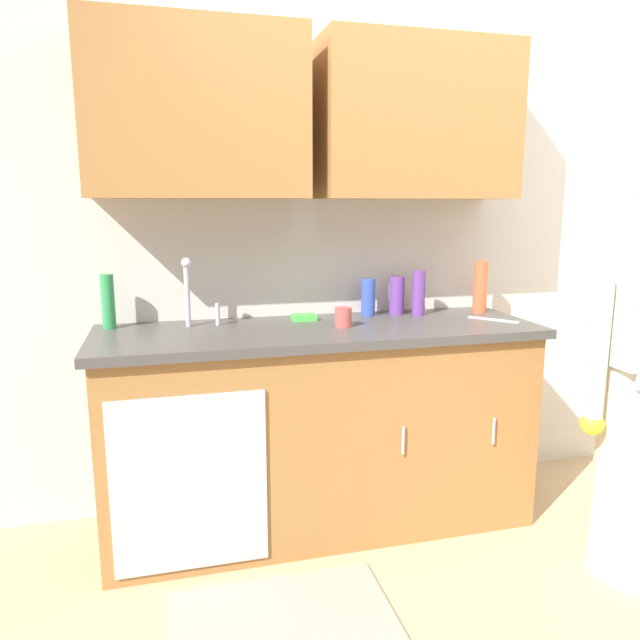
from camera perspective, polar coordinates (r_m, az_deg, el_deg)
ground_plane at (r=2.63m, az=17.05°, el=-23.65°), size 9.00×9.00×0.00m
kitchen_wall_with_uppers at (r=3.00m, az=6.28°, el=10.96°), size 4.80×0.44×2.70m
counter_cabinet at (r=2.79m, az=-0.10°, el=-10.54°), size 1.90×0.62×0.90m
countertop at (r=2.66m, az=-0.05°, el=-1.05°), size 1.96×0.66×0.04m
sink at (r=2.58m, az=-11.46°, el=-1.50°), size 0.50×0.36×0.35m
floor_mat at (r=2.40m, az=-3.52°, el=-26.77°), size 0.80×0.50×0.01m
bottle_soap at (r=3.09m, az=15.08°, el=3.08°), size 0.07×0.07×0.26m
bottle_water_tall at (r=2.95m, az=9.42°, el=2.57°), size 0.06×0.06×0.22m
bottle_cleaner_spray at (r=2.97m, az=7.37°, el=2.35°), size 0.07×0.07×0.19m
bottle_dish_liquid at (r=2.75m, az=-19.62°, el=1.67°), size 0.06×0.06×0.24m
bottle_water_short at (r=2.91m, az=4.63°, el=2.18°), size 0.07×0.07×0.18m
cup_by_sink at (r=2.64m, az=2.23°, el=0.27°), size 0.08×0.08×0.09m
knife_on_counter at (r=2.91m, az=16.28°, el=0.04°), size 0.17×0.20×0.01m
sponge at (r=2.79m, az=-1.53°, el=0.25°), size 0.11×0.07×0.03m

